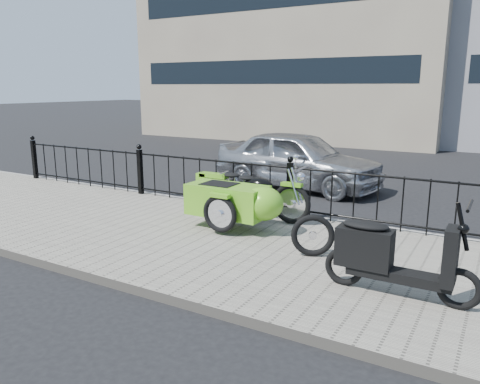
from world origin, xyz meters
The scene contains 9 objects.
ground centered at (0.00, 0.00, 0.00)m, with size 120.00×120.00×0.00m, color black.
sidewalk centered at (0.00, -0.50, 0.06)m, with size 30.00×3.80×0.12m, color gray.
curb centered at (0.00, 1.44, 0.06)m, with size 30.00×0.10×0.12m, color gray.
iron_fence centered at (0.00, 1.30, 0.59)m, with size 14.11×0.11×1.08m.
building_tan centered at (-6.00, 15.99, 6.00)m, with size 14.00×8.01×12.00m.
motorcycle_sidecar centered at (-0.38, 0.23, 0.59)m, with size 2.28×1.48×0.98m.
scooter centered at (2.29, -1.15, 0.56)m, with size 1.68×0.49×1.14m.
spare_tire centered at (1.13, -0.45, 0.41)m, with size 0.59×0.59×0.08m, color black.
sedan_car centered at (-1.03, 4.08, 0.69)m, with size 1.63×4.05×1.38m, color #A8ABAF.
Camera 1 is at (3.31, -6.17, 2.39)m, focal length 35.00 mm.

